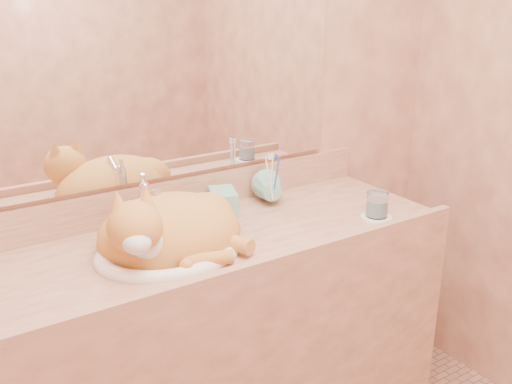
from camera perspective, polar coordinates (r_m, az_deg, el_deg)
wall_back at (r=1.90m, az=-9.28°, el=9.21°), size 2.40×0.02×2.50m
vanity_counter at (r=2.00m, az=-4.60°, el=-15.97°), size 1.60×0.55×0.85m
mirror at (r=1.87m, az=-9.37°, el=13.37°), size 1.30×0.02×0.80m
sink_basin at (r=1.69m, az=-8.71°, el=-3.89°), size 0.47×0.41×0.14m
faucet at (r=1.82m, az=-10.96°, el=-1.41°), size 0.08×0.14×0.18m
cat at (r=1.69m, az=-8.89°, el=-3.59°), size 0.49×0.43×0.24m
soap_dispenser at (r=1.89m, az=-3.01°, el=-0.17°), size 0.11×0.11×0.19m
toothbrush_cup at (r=2.02m, az=1.69°, el=-0.19°), size 0.15×0.15×0.11m
toothbrushes at (r=1.99m, az=1.70°, el=1.63°), size 0.03×0.03×0.20m
saucer at (r=1.98m, az=11.93°, el=-2.52°), size 0.11×0.11×0.01m
water_glass at (r=1.96m, az=12.03°, el=-1.21°), size 0.07×0.07×0.09m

